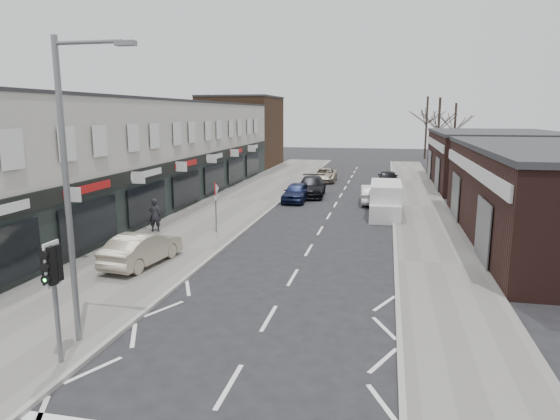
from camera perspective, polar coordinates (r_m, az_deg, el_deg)
The scene contains 20 objects.
ground at distance 14.04m, azimuth -3.23°, elevation -15.39°, with size 160.00×160.00×0.00m, color black.
pavement_left at distance 36.12m, azimuth -4.36°, elevation 1.12°, with size 5.50×64.00×0.12m, color slate.
pavement_right at distance 34.75m, azimuth 15.82°, elevation 0.34°, with size 3.50×64.00×0.12m, color slate.
shop_terrace_left at distance 35.94m, azimuth -16.04°, elevation 6.29°, with size 8.00×41.00×7.10m, color #BAB6A9.
brick_block_far at distance 59.60m, azimuth -4.40°, elevation 8.82°, with size 8.00×10.00×8.00m, color #4C3320.
right_unit_far at distance 47.18m, azimuth 23.31°, elevation 5.26°, with size 10.00×16.00×4.50m, color #331B17.
tree_far_a at distance 60.70m, azimuth 17.41°, elevation 4.60°, with size 3.60×3.60×8.00m, color #382D26, non-canonical shape.
tree_far_b at distance 66.90m, azimuth 19.10°, elevation 5.05°, with size 3.60×3.60×7.50m, color #382D26, non-canonical shape.
tree_far_c at distance 72.56m, azimuth 16.19°, elevation 5.64°, with size 3.60×3.60×8.50m, color #382D26, non-canonical shape.
traffic_light at distance 13.31m, azimuth -24.53°, elevation -6.71°, with size 0.28×0.60×3.10m.
street_lamp at distance 13.90m, azimuth -22.71°, elevation 3.47°, with size 2.23×0.22×8.00m.
warning_sign at distance 25.90m, azimuth -7.30°, elevation 1.95°, with size 0.12×0.80×2.70m.
white_van at distance 31.44m, azimuth 11.97°, elevation 1.10°, with size 1.89×5.24×2.03m.
sedan_on_pavement at distance 21.23m, azimuth -15.48°, elevation -4.26°, with size 1.42×4.08×1.35m, color tan.
pedestrian at distance 26.89m, azimuth -14.12°, elevation -0.57°, with size 0.64×0.42×1.76m, color black.
parked_car_left_a at distance 35.71m, azimuth 1.89°, elevation 2.05°, with size 1.61×4.01×1.37m, color #141B3E.
parked_car_left_b at distance 38.20m, azimuth 3.59°, elevation 2.70°, with size 2.06×5.06×1.47m, color black.
parked_car_left_c at distance 46.39m, azimuth 5.12°, elevation 4.00°, with size 2.04×4.43×1.23m, color #B6A892.
parked_car_right_a at distance 35.47m, azimuth 10.37°, elevation 1.78°, with size 1.41×4.04×1.33m, color silver.
parked_car_right_b at distance 44.05m, azimuth 12.19°, elevation 3.57°, with size 1.72×4.27×1.46m, color black.
Camera 1 is at (3.38, -12.11, 6.24)m, focal length 32.00 mm.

